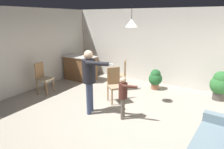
% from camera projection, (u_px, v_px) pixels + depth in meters
% --- Properties ---
extents(ground, '(7.68, 7.68, 0.00)m').
position_uv_depth(ground, '(105.00, 115.00, 5.07)').
color(ground, '#9E9384').
extents(wall_back, '(6.40, 0.10, 2.70)m').
position_uv_depth(wall_back, '(152.00, 47.00, 7.34)').
color(wall_back, beige).
rests_on(wall_back, ground).
extents(wall_left, '(0.10, 6.40, 2.70)m').
position_uv_depth(wall_left, '(19.00, 52.00, 6.27)').
color(wall_left, beige).
rests_on(wall_left, ground).
extents(kitchen_counter, '(1.26, 0.66, 0.95)m').
position_uv_depth(kitchen_counter, '(81.00, 68.00, 7.83)').
color(kitchen_counter, brown).
rests_on(kitchen_counter, ground).
extents(person_adult, '(0.84, 0.45, 1.63)m').
position_uv_depth(person_adult, '(90.00, 75.00, 4.93)').
color(person_adult, '#384260').
rests_on(person_adult, ground).
extents(person_child, '(0.58, 0.30, 1.06)m').
position_uv_depth(person_child, '(123.00, 93.00, 4.73)').
color(person_child, '#60564C').
rests_on(person_child, ground).
extents(dining_chair_by_counter, '(0.55, 0.55, 1.00)m').
position_uv_depth(dining_chair_by_counter, '(122.00, 73.00, 6.80)').
color(dining_chair_by_counter, olive).
rests_on(dining_chair_by_counter, ground).
extents(dining_chair_near_wall, '(0.49, 0.49, 1.00)m').
position_uv_depth(dining_chair_near_wall, '(43.00, 77.00, 6.42)').
color(dining_chair_near_wall, olive).
rests_on(dining_chair_near_wall, ground).
extents(dining_chair_centre_back, '(0.59, 0.59, 1.00)m').
position_uv_depth(dining_chair_centre_back, '(115.00, 83.00, 5.77)').
color(dining_chair_centre_back, olive).
rests_on(dining_chair_centre_back, ground).
extents(potted_plant_corner, '(0.46, 0.46, 0.70)m').
position_uv_depth(potted_plant_corner, '(155.00, 78.00, 6.81)').
color(potted_plant_corner, brown).
rests_on(potted_plant_corner, ground).
extents(potted_plant_by_wall, '(0.57, 0.57, 0.88)m').
position_uv_depth(potted_plant_by_wall, '(220.00, 84.00, 5.89)').
color(potted_plant_by_wall, '#4C4742').
rests_on(potted_plant_by_wall, ground).
extents(ceiling_light_pendant, '(0.32, 0.32, 0.55)m').
position_uv_depth(ceiling_light_pendant, '(132.00, 23.00, 5.06)').
color(ceiling_light_pendant, silver).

